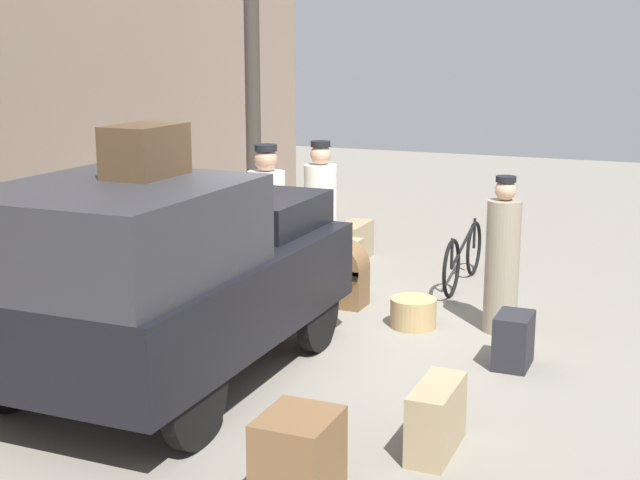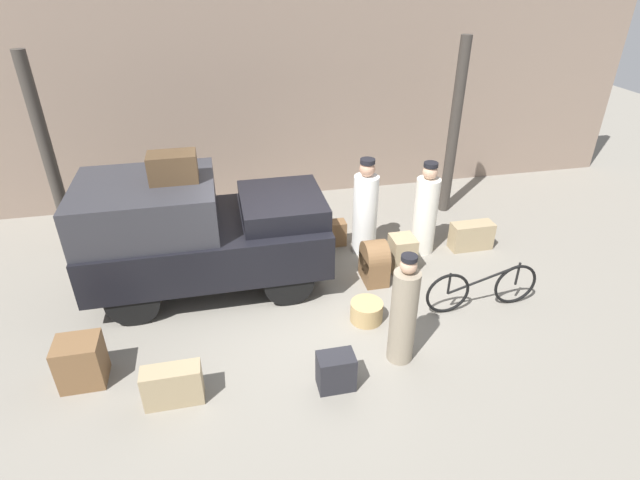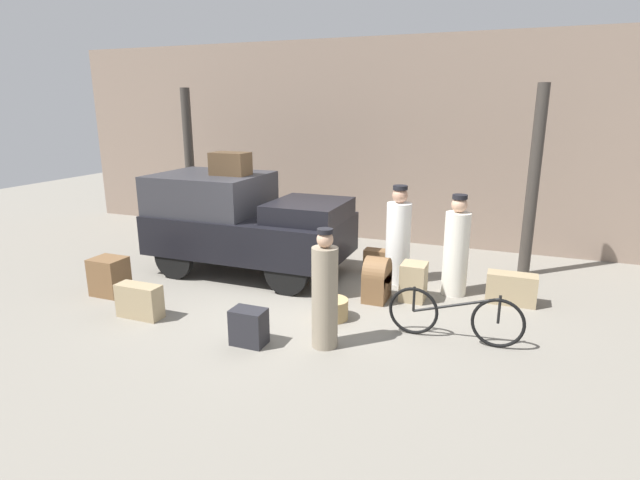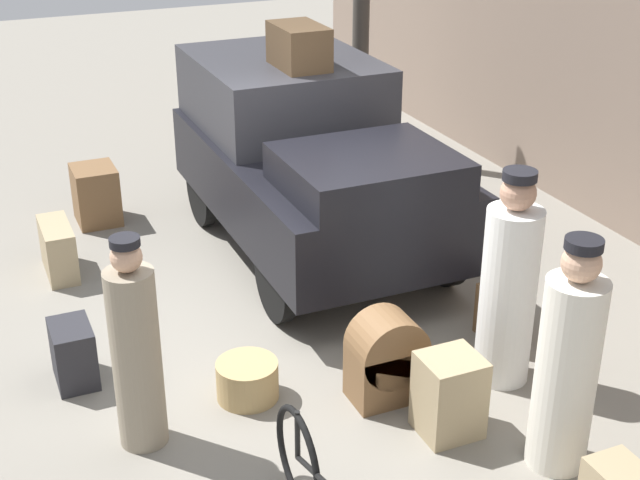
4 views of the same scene
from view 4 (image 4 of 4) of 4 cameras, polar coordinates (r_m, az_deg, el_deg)
name	(u,v)px [view 4 (image 4 of 4)]	position (r m, az deg, el deg)	size (l,w,h in m)	color
ground_plane	(289,335)	(7.69, -1.97, -6.09)	(30.00, 30.00, 0.00)	gray
canopy_pillar_left	(361,23)	(11.43, 2.64, 13.68)	(0.21, 0.21, 3.44)	#38332D
truck	(308,154)	(8.90, -0.79, 5.51)	(3.63, 1.86, 1.83)	black
wicker_basket	(247,380)	(6.86, -4.67, -8.92)	(0.48, 0.48, 0.30)	tan
conductor_in_dark_uniform	(509,288)	(6.90, 11.97, -3.04)	(0.43, 0.43, 1.74)	white
porter_standing_middle	(567,366)	(6.09, 15.53, -7.80)	(0.41, 0.41, 1.69)	silver
porter_carrying_trunk	(136,352)	(6.21, -11.69, -7.05)	(0.34, 0.34, 1.59)	gray
suitcase_tan_flat	(449,395)	(6.47, 8.27, -9.80)	(0.39, 0.42, 0.62)	#9E8966
suitcase_small_leather	(96,195)	(10.01, -14.15, 2.83)	(0.53, 0.45, 0.63)	brown
trunk_barrel_dark	(387,358)	(6.75, 4.29, -7.55)	(0.37, 0.55, 0.72)	brown
trunk_umber_medium	(58,249)	(8.95, -16.41, -0.58)	(0.69, 0.27, 0.51)	#9E8966
trunk_wicker_pale	(73,354)	(7.23, -15.51, -7.03)	(0.45, 0.31, 0.49)	#232328
suitcase_black_upright	(501,315)	(7.66, 11.53, -4.74)	(0.42, 0.27, 0.46)	brown
trunk_on_truck_roof	(299,46)	(8.79, -1.36, 12.30)	(0.68, 0.43, 0.41)	#4C3823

